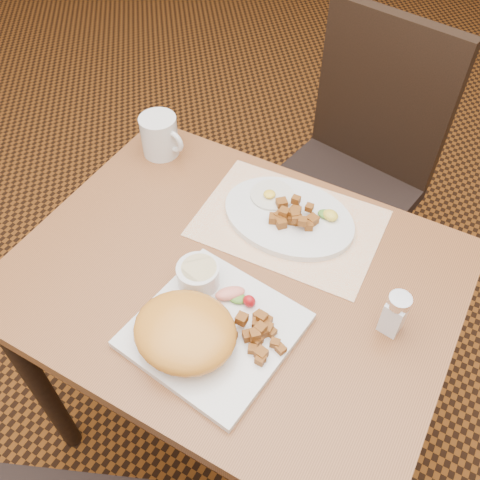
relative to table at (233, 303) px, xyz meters
name	(u,v)px	position (x,y,z in m)	size (l,w,h in m)	color
ground	(235,418)	(0.00, 0.00, -0.64)	(8.00, 8.00, 0.00)	black
table	(233,303)	(0.00, 0.00, 0.00)	(0.90, 0.70, 0.75)	brown
chair_far	(353,163)	(0.03, 0.69, -0.10)	(0.49, 0.50, 0.97)	black
placemat	(289,223)	(0.04, 0.18, 0.11)	(0.40, 0.28, 0.00)	white
plate_square	(214,330)	(0.04, -0.14, 0.12)	(0.28, 0.28, 0.02)	silver
plate_oval	(289,217)	(0.03, 0.19, 0.12)	(0.30, 0.23, 0.02)	silver
hollandaise_mound	(184,331)	(0.01, -0.19, 0.16)	(0.20, 0.17, 0.07)	orange
ramekin	(198,275)	(-0.04, -0.06, 0.15)	(0.09, 0.09, 0.05)	silver
garnish_sq	(236,296)	(0.04, -0.06, 0.14)	(0.09, 0.06, 0.03)	#387223
fried_egg	(272,195)	(-0.03, 0.23, 0.13)	(0.10, 0.10, 0.02)	white
garnish_ov	(329,215)	(0.12, 0.23, 0.14)	(0.05, 0.04, 0.02)	#387223
salt_shaker	(395,313)	(0.33, 0.03, 0.16)	(0.05, 0.05, 0.10)	white
coffee_mug	(160,136)	(-0.35, 0.25, 0.16)	(0.12, 0.09, 0.10)	silver
home_fries_sq	(255,335)	(0.12, -0.12, 0.14)	(0.11, 0.10, 0.04)	#8F4E17
home_fries_ov	(292,215)	(0.05, 0.18, 0.14)	(0.11, 0.09, 0.03)	#8F4E17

